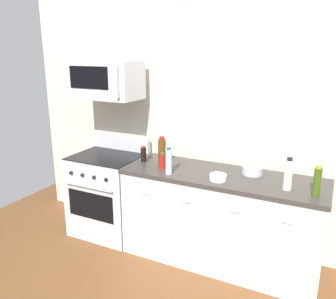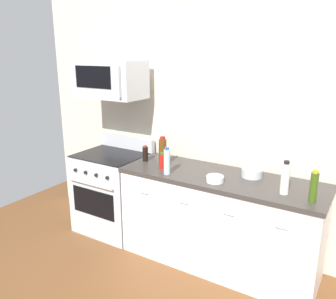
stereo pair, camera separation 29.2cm
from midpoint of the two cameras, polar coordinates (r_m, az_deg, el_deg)
name	(u,v)px [view 1 (the left image)]	position (r m, az deg, el deg)	size (l,w,h in m)	color
ground_plane	(218,259)	(3.71, 5.90, -17.59)	(6.00, 6.00, 0.00)	brown
back_wall	(236,122)	(3.55, 8.88, 4.49)	(5.00, 0.10, 2.70)	beige
counter_unit	(220,218)	(3.48, 6.11, -11.26)	(1.91, 0.66, 0.92)	white
range_oven	(109,193)	(4.08, -11.78, -7.11)	(0.76, 0.69, 1.07)	#B7BABF
microwave	(105,79)	(3.81, -12.46, 11.17)	(0.74, 0.44, 0.40)	#B7BABF
bottle_soy_sauce_dark	(143,154)	(3.64, -6.36, -0.83)	(0.06, 0.06, 0.17)	black
bottle_hot_sauce_red	(162,161)	(3.41, -3.39, -1.95)	(0.06, 0.06, 0.16)	#B21914
bottle_vinegar_white	(288,175)	(3.00, 16.58, -4.01)	(0.07, 0.07, 0.28)	silver
bottle_olive_oil	(317,182)	(2.94, 20.74, -5.07)	(0.06, 0.06, 0.26)	#385114
bottle_water_clear	(169,162)	(3.24, -2.46, -2.02)	(0.06, 0.06, 0.26)	silver
bottle_wine_amber	(162,152)	(3.49, -3.40, -0.42)	(0.08, 0.08, 0.30)	#59330F
bowl_white_ceramic	(218,177)	(3.13, 5.60, -4.58)	(0.15, 0.15, 0.05)	white
bowl_steel_prep	(252,170)	(3.33, 11.29, -3.36)	(0.19, 0.19, 0.08)	#B2B5BA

